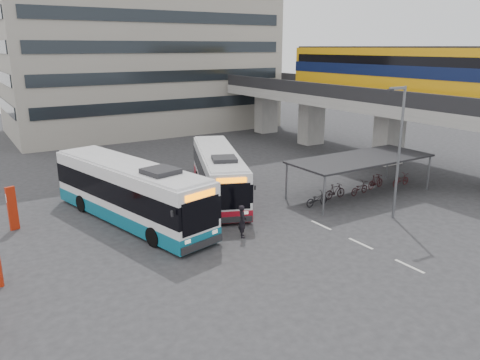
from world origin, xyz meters
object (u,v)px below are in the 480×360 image
bus_main (219,174)px  bus_teal (130,192)px  pedestrian (242,221)px  lamp_post (399,145)px

bus_main → bus_teal: (-6.54, -1.37, 0.15)m
pedestrian → bus_main: bearing=3.8°
bus_teal → pedestrian: size_ratio=7.19×
bus_main → lamp_post: (6.47, -9.05, 2.79)m
pedestrian → bus_teal: bearing=60.8°
bus_teal → lamp_post: 15.34m
bus_main → lamp_post: size_ratio=1.49×
bus_teal → pedestrian: bearing=-66.1°
bus_main → pedestrian: size_ratio=6.44×
bus_teal → pedestrian: bus_teal is taller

